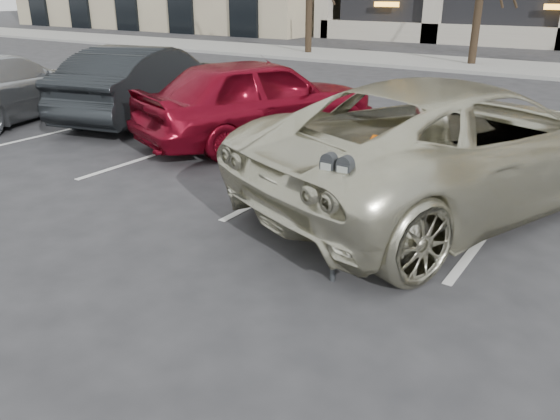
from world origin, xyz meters
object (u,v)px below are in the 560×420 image
(parking_meter, at_px, (336,188))
(car_silver, at_px, (0,88))
(car_dark, at_px, (146,82))
(suv_silver, at_px, (455,143))
(car_red, at_px, (259,99))

(parking_meter, distance_m, car_silver, 9.57)
(car_dark, xyz_separation_m, car_silver, (-2.40, -1.91, -0.07))
(car_dark, bearing_deg, car_silver, 24.63)
(suv_silver, distance_m, car_dark, 7.32)
(car_red, bearing_deg, suv_silver, -176.36)
(parking_meter, xyz_separation_m, car_red, (-3.73, 3.92, -0.18))
(parking_meter, bearing_deg, car_dark, 151.02)
(car_silver, bearing_deg, parking_meter, 148.46)
(suv_silver, xyz_separation_m, car_silver, (-9.57, -0.47, -0.11))
(car_red, xyz_separation_m, car_dark, (-3.18, 0.22, -0.01))
(suv_silver, height_order, car_red, suv_silver)
(parking_meter, bearing_deg, suv_silver, 86.32)
(parking_meter, height_order, car_silver, car_silver)
(parking_meter, relative_size, car_dark, 0.27)
(suv_silver, height_order, car_silver, suv_silver)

